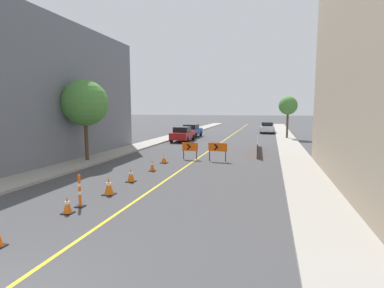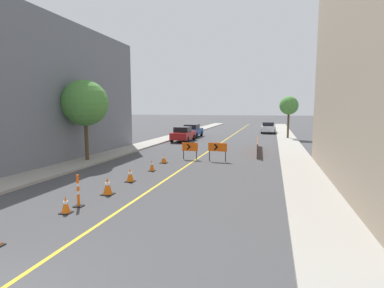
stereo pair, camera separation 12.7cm
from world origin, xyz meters
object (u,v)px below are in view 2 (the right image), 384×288
traffic_cone_third (108,186)px  delineator_post_front (78,193)px  traffic_cone_second (66,205)px  traffic_cone_farthest (164,159)px  arrow_barricade_secondary (218,148)px  street_tree_left_near (85,103)px  parked_car_curb_near (183,134)px  parked_car_curb_far (268,128)px  traffic_cone_fourth (130,175)px  street_tree_right_near (289,106)px  parked_car_curb_mid (192,131)px  traffic_cone_fifth (152,166)px  arrow_barricade_primary (190,148)px

traffic_cone_third → delineator_post_front: size_ratio=0.61×
traffic_cone_third → delineator_post_front: (-0.21, -1.65, 0.16)m
traffic_cone_second → delineator_post_front: bearing=90.6°
traffic_cone_second → traffic_cone_farthest: bearing=90.4°
traffic_cone_farthest → arrow_barricade_secondary: 3.67m
street_tree_left_near → delineator_post_front: bearing=-57.5°
street_tree_left_near → parked_car_curb_near: bearing=78.7°
parked_car_curb_far → traffic_cone_second: bearing=-99.3°
traffic_cone_fourth → street_tree_right_near: 25.16m
parked_car_curb_far → street_tree_left_near: bearing=-112.4°
traffic_cone_fourth → traffic_cone_third: bearing=-87.4°
delineator_post_front → street_tree_right_near: street_tree_right_near is taller
traffic_cone_farthest → parked_car_curb_mid: size_ratio=0.13×
traffic_cone_third → parked_car_curb_near: parked_car_curb_near is taller
traffic_cone_third → street_tree_left_near: (-5.43, 6.55, 3.54)m
traffic_cone_fourth → arrow_barricade_secondary: size_ratio=0.51×
traffic_cone_fifth → parked_car_curb_near: parked_car_curb_near is taller
traffic_cone_third → traffic_cone_farthest: traffic_cone_third is taller
arrow_barricade_primary → street_tree_left_near: size_ratio=0.22×
delineator_post_front → parked_car_curb_far: bearing=80.1°
street_tree_right_near → parked_car_curb_far: bearing=106.5°
parked_car_curb_far → traffic_cone_farthest: bearing=-103.0°
traffic_cone_third → street_tree_left_near: street_tree_left_near is taller
arrow_barricade_primary → parked_car_curb_near: 11.46m
traffic_cone_third → parked_car_curb_far: bearing=80.0°
parked_car_curb_far → street_tree_right_near: size_ratio=0.89×
traffic_cone_fifth → traffic_cone_second: bearing=-91.2°
traffic_cone_fourth → parked_car_curb_near: 17.97m
arrow_barricade_secondary → street_tree_right_near: street_tree_right_near is taller
traffic_cone_third → delineator_post_front: bearing=-97.2°
arrow_barricade_primary → street_tree_left_near: 7.60m
parked_car_curb_mid → parked_car_curb_far: bearing=44.2°
traffic_cone_fourth → arrow_barricade_primary: arrow_barricade_primary is taller
street_tree_left_near → arrow_barricade_secondary: bearing=15.7°
traffic_cone_fifth → parked_car_curb_mid: (-3.03, 20.16, 0.48)m
parked_car_curb_near → arrow_barricade_secondary: bearing=-64.0°
traffic_cone_second → arrow_barricade_primary: 11.62m
traffic_cone_second → street_tree_left_near: street_tree_left_near is taller
arrow_barricade_secondary → parked_car_curb_near: bearing=122.9°
traffic_cone_fourth → parked_car_curb_mid: parked_car_curb_mid is taller
parked_car_curb_mid → street_tree_right_near: street_tree_right_near is taller
traffic_cone_second → traffic_cone_fifth: (0.15, 7.21, 0.02)m
parked_car_curb_far → traffic_cone_fourth: bearing=-100.6°
delineator_post_front → parked_car_curb_near: parked_car_curb_near is taller
parked_car_curb_mid → traffic_cone_third: bearing=-82.4°
traffic_cone_second → arrow_barricade_primary: bearing=84.0°
delineator_post_front → street_tree_right_near: (8.51, 27.35, 3.32)m
traffic_cone_fifth → street_tree_right_near: street_tree_right_near is taller
parked_car_curb_mid → parked_car_curb_far: size_ratio=1.00×
arrow_barricade_secondary → parked_car_curb_far: parked_car_curb_far is taller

